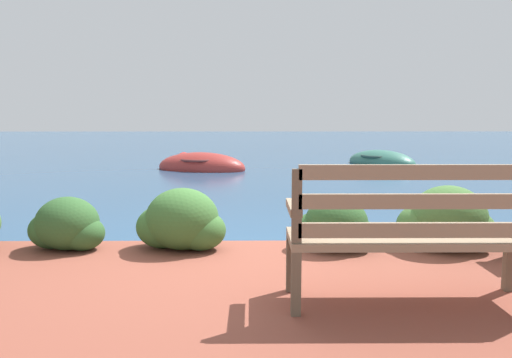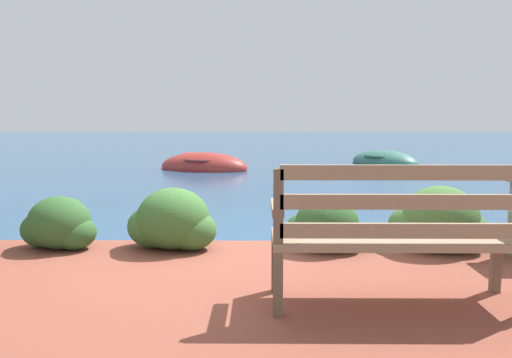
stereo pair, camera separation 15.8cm
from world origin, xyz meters
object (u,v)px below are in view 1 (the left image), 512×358
at_px(mooring_buoy, 184,160).
at_px(rowboat_nearest, 201,167).
at_px(park_bench, 414,231).
at_px(rowboat_mid, 381,162).

bearing_deg(mooring_buoy, rowboat_nearest, -70.28).
xyz_separation_m(rowboat_nearest, mooring_buoy, (-0.73, 2.05, 0.01)).
height_order(park_bench, mooring_buoy, park_bench).
relative_size(park_bench, rowboat_nearest, 0.60).
bearing_deg(park_bench, mooring_buoy, 107.47).
xyz_separation_m(park_bench, mooring_buoy, (-3.10, 12.09, -0.62)).
height_order(rowboat_nearest, rowboat_mid, rowboat_nearest).
distance_m(rowboat_mid, mooring_buoy, 5.90).
distance_m(park_bench, mooring_buoy, 12.50).
height_order(park_bench, rowboat_mid, park_bench).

